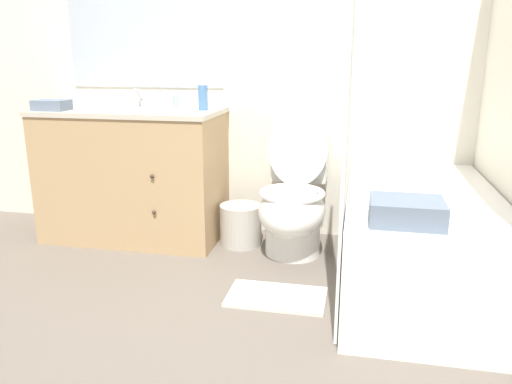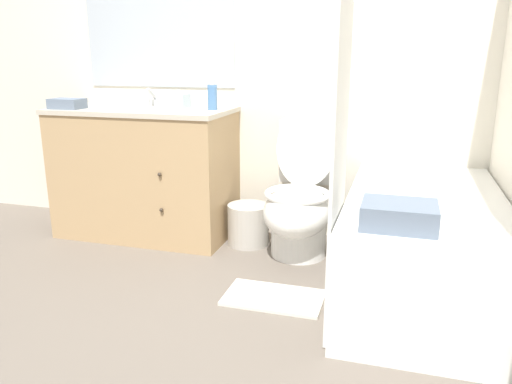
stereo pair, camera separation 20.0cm
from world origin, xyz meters
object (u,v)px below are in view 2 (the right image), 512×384
tissue_box (178,100)px  toilet (300,200)px  vanity_cabinet (146,171)px  bathtub (422,244)px  wastebasket (248,224)px  hand_towel_folded (67,104)px  bath_towel_folded (399,215)px  sink_faucet (154,100)px  bath_mat (274,298)px  soap_dispenser (212,97)px

tissue_box → toilet: bearing=-11.1°
vanity_cabinet → bathtub: (1.77, -0.43, -0.17)m
wastebasket → bathtub: bearing=-21.6°
wastebasket → hand_towel_folded: hand_towel_folded is taller
toilet → bath_towel_folded: 1.08m
vanity_cabinet → bath_towel_folded: vanity_cabinet is taller
bathtub → wastebasket: bearing=158.4°
bathtub → hand_towel_folded: (-2.21, 0.25, 0.62)m
sink_faucet → bath_towel_folded: size_ratio=0.48×
sink_faucet → toilet: size_ratio=0.16×
vanity_cabinet → sink_faucet: 0.49m
bath_towel_folded → tissue_box: bearing=143.8°
bathtub → tissue_box: bearing=161.5°
bathtub → wastebasket: (-1.05, 0.42, -0.13)m
tissue_box → bath_towel_folded: 1.81m
sink_faucet → wastebasket: (0.73, -0.19, -0.76)m
toilet → bath_mat: (0.00, -0.64, -0.33)m
vanity_cabinet → bath_mat: 1.36m
toilet → tissue_box: bearing=168.9°
vanity_cabinet → bath_mat: size_ratio=2.36×
soap_dispenser → bath_mat: (0.60, -0.74, -0.93)m
hand_towel_folded → bath_mat: (1.52, -0.54, -0.88)m
vanity_cabinet → tissue_box: 0.52m
bath_mat → bath_towel_folded: bearing=-23.1°
bathtub → hand_towel_folded: 2.31m
bath_towel_folded → vanity_cabinet: bearing=149.9°
bathtub → wastebasket: bathtub is taller
tissue_box → bath_mat: 1.48m
sink_faucet → wastebasket: sink_faucet is taller
soap_dispenser → sink_faucet: bearing=162.7°
toilet → hand_towel_folded: size_ratio=4.25×
soap_dispenser → tissue_box: bearing=165.1°
bathtub → bath_mat: bearing=-157.7°
vanity_cabinet → bath_mat: (1.08, -0.71, -0.43)m
wastebasket → tissue_box: (-0.51, 0.11, 0.77)m
soap_dispenser → bath_towel_folded: (1.17, -0.98, -0.36)m
vanity_cabinet → hand_towel_folded: hand_towel_folded is taller
hand_towel_folded → bath_mat: 1.83m
vanity_cabinet → toilet: bearing=-3.9°
sink_faucet → soap_dispenser: bearing=-17.3°
vanity_cabinet → hand_towel_folded: size_ratio=5.64×
vanity_cabinet → sink_faucet: size_ratio=8.19×
bath_mat → wastebasket: bearing=116.7°
hand_towel_folded → bath_towel_folded: hand_towel_folded is taller
vanity_cabinet → bathtub: bearing=-13.6°
sink_faucet → soap_dispenser: (0.48, -0.15, 0.05)m
bathtub → soap_dispenser: (-1.29, 0.45, 0.67)m
vanity_cabinet → wastebasket: (0.73, -0.01, -0.30)m
hand_towel_folded → bath_towel_folded: size_ratio=0.70×
hand_towel_folded → bathtub: bearing=-6.5°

